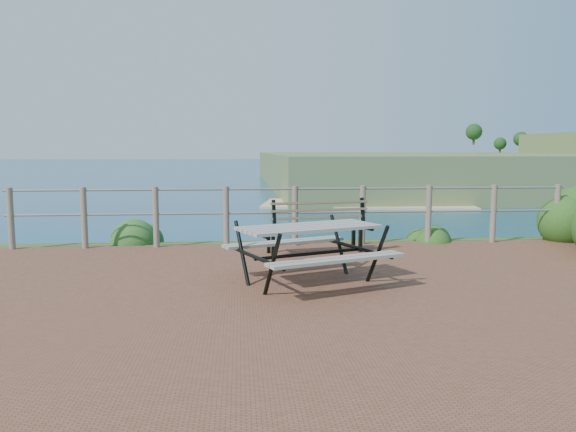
{
  "coord_description": "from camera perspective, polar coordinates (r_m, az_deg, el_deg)",
  "views": [
    {
      "loc": [
        -0.92,
        -5.95,
        1.63
      ],
      "look_at": [
        -0.29,
        1.39,
        0.75
      ],
      "focal_mm": 35.0,
      "sensor_mm": 36.0,
      "label": 1
    }
  ],
  "objects": [
    {
      "name": "ground",
      "position": [
        6.24,
        3.77,
        -8.35
      ],
      "size": [
        10.0,
        7.0,
        0.12
      ],
      "primitive_type": "cube",
      "color": "brown",
      "rests_on": "ground"
    },
    {
      "name": "ocean",
      "position": [
        205.96,
        -4.68,
        6.31
      ],
      "size": [
        1200.0,
        1200.0,
        0.0
      ],
      "primitive_type": "plane",
      "color": "#12556F",
      "rests_on": "ground"
    },
    {
      "name": "safety_railing",
      "position": [
        9.4,
        0.73,
        0.36
      ],
      "size": [
        9.4,
        0.1,
        1.0
      ],
      "color": "#6B5B4C",
      "rests_on": "ground"
    },
    {
      "name": "picnic_table",
      "position": [
        6.73,
        2.15,
        -3.28
      ],
      "size": [
        1.79,
        1.35,
        0.7
      ],
      "rotation": [
        0.0,
        0.0,
        0.39
      ],
      "color": "gray",
      "rests_on": "ground"
    },
    {
      "name": "park_bench",
      "position": [
        8.74,
        2.75,
        -0.15
      ],
      "size": [
        1.58,
        0.66,
        0.87
      ],
      "rotation": [
        0.0,
        0.0,
        0.19
      ],
      "color": "brown",
      "rests_on": "ground"
    },
    {
      "name": "shrub_lip_west",
      "position": [
        10.39,
        -14.93,
        -2.45
      ],
      "size": [
        0.83,
        0.83,
        0.6
      ],
      "primitive_type": "ellipsoid",
      "color": "#29531F",
      "rests_on": "ground"
    },
    {
      "name": "shrub_lip_east",
      "position": [
        10.4,
        13.9,
        -2.41
      ],
      "size": [
        0.81,
        0.81,
        0.57
      ],
      "primitive_type": "ellipsoid",
      "color": "#234716",
      "rests_on": "ground"
    }
  ]
}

